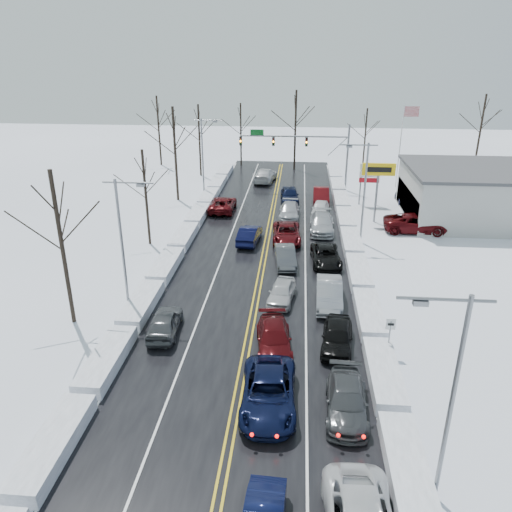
# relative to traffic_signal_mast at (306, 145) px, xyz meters

# --- Properties ---
(ground) EXTENTS (160.00, 160.00, 0.00)m
(ground) POSITION_rel_traffic_signal_mast_xyz_m (-3.45, -27.99, -5.48)
(ground) COLOR white
(ground) RESTS_ON ground
(road_surface) EXTENTS (14.00, 84.00, 0.01)m
(road_surface) POSITION_rel_traffic_signal_mast_xyz_m (-3.45, -25.99, -5.47)
(road_surface) COLOR black
(road_surface) RESTS_ON ground
(snow_bank_left) EXTENTS (1.62, 72.00, 0.79)m
(snow_bank_left) POSITION_rel_traffic_signal_mast_xyz_m (-11.05, -25.99, -5.48)
(snow_bank_left) COLOR white
(snow_bank_left) RESTS_ON ground
(snow_bank_right) EXTENTS (1.62, 72.00, 0.79)m
(snow_bank_right) POSITION_rel_traffic_signal_mast_xyz_m (4.15, -25.99, -5.48)
(snow_bank_right) COLOR white
(snow_bank_right) RESTS_ON ground
(traffic_signal_mast) EXTENTS (13.28, 0.39, 8.00)m
(traffic_signal_mast) POSITION_rel_traffic_signal_mast_xyz_m (0.00, 0.00, 0.00)
(traffic_signal_mast) COLOR slate
(traffic_signal_mast) RESTS_ON ground
(tires_plus_sign) EXTENTS (3.20, 0.34, 6.00)m
(tires_plus_sign) POSITION_rel_traffic_signal_mast_xyz_m (7.05, -12.00, -0.49)
(tires_plus_sign) COLOR slate
(tires_plus_sign) RESTS_ON ground
(used_vehicles_sign) EXTENTS (2.20, 0.22, 4.65)m
(used_vehicles_sign) POSITION_rel_traffic_signal_mast_xyz_m (7.05, -5.99, -2.16)
(used_vehicles_sign) COLOR slate
(used_vehicles_sign) RESTS_ON ground
(speed_limit_sign) EXTENTS (0.55, 0.09, 2.35)m
(speed_limit_sign) POSITION_rel_traffic_signal_mast_xyz_m (4.75, -35.99, -3.84)
(speed_limit_sign) COLOR slate
(speed_limit_sign) RESTS_ON ground
(flagpole) EXTENTS (1.87, 1.20, 10.00)m
(flagpole) POSITION_rel_traffic_signal_mast_xyz_m (11.72, 2.01, 0.45)
(flagpole) COLOR silver
(flagpole) RESTS_ON ground
(dealership_building) EXTENTS (20.40, 12.40, 5.30)m
(dealership_building) POSITION_rel_traffic_signal_mast_xyz_m (20.53, -9.99, -2.82)
(dealership_building) COLOR #A8A7A3
(dealership_building) RESTS_ON ground
(streetlight_se) EXTENTS (3.20, 0.25, 9.00)m
(streetlight_se) POSITION_rel_traffic_signal_mast_xyz_m (4.85, -45.99, -0.17)
(streetlight_se) COLOR slate
(streetlight_se) RESTS_ON ground
(streetlight_ne) EXTENTS (3.20, 0.25, 9.00)m
(streetlight_ne) POSITION_rel_traffic_signal_mast_xyz_m (4.85, -17.99, -0.17)
(streetlight_ne) COLOR slate
(streetlight_ne) RESTS_ON ground
(streetlight_sw) EXTENTS (3.20, 0.25, 9.00)m
(streetlight_sw) POSITION_rel_traffic_signal_mast_xyz_m (-11.74, -31.99, -0.17)
(streetlight_sw) COLOR slate
(streetlight_sw) RESTS_ON ground
(streetlight_nw) EXTENTS (3.20, 0.25, 9.00)m
(streetlight_nw) POSITION_rel_traffic_signal_mast_xyz_m (-11.74, -3.99, -0.17)
(streetlight_nw) COLOR slate
(streetlight_nw) RESTS_ON ground
(tree_left_b) EXTENTS (4.00, 4.00, 10.00)m
(tree_left_b) POSITION_rel_traffic_signal_mast_xyz_m (-14.95, -33.99, 1.51)
(tree_left_b) COLOR #2D231C
(tree_left_b) RESTS_ON ground
(tree_left_c) EXTENTS (3.40, 3.40, 8.50)m
(tree_left_c) POSITION_rel_traffic_signal_mast_xyz_m (-13.95, -19.99, 0.46)
(tree_left_c) COLOR #2D231C
(tree_left_c) RESTS_ON ground
(tree_left_d) EXTENTS (4.20, 4.20, 10.50)m
(tree_left_d) POSITION_rel_traffic_signal_mast_xyz_m (-14.65, -5.99, 1.86)
(tree_left_d) COLOR #2D231C
(tree_left_d) RESTS_ON ground
(tree_left_e) EXTENTS (3.80, 3.80, 9.50)m
(tree_left_e) POSITION_rel_traffic_signal_mast_xyz_m (-14.25, 6.01, 1.16)
(tree_left_e) COLOR #2D231C
(tree_left_e) RESTS_ON ground
(tree_far_a) EXTENTS (4.00, 4.00, 10.00)m
(tree_far_a) POSITION_rel_traffic_signal_mast_xyz_m (-21.45, 12.01, 1.51)
(tree_far_a) COLOR #2D231C
(tree_far_a) RESTS_ON ground
(tree_far_b) EXTENTS (3.60, 3.60, 9.00)m
(tree_far_b) POSITION_rel_traffic_signal_mast_xyz_m (-9.45, 13.01, 0.81)
(tree_far_b) COLOR #2D231C
(tree_far_b) RESTS_ON ground
(tree_far_c) EXTENTS (4.40, 4.40, 11.00)m
(tree_far_c) POSITION_rel_traffic_signal_mast_xyz_m (-1.45, 11.01, 2.21)
(tree_far_c) COLOR #2D231C
(tree_far_c) RESTS_ON ground
(tree_far_d) EXTENTS (3.40, 3.40, 8.50)m
(tree_far_d) POSITION_rel_traffic_signal_mast_xyz_m (8.55, 12.51, 0.46)
(tree_far_d) COLOR #2D231C
(tree_far_d) RESTS_ON ground
(tree_far_e) EXTENTS (4.20, 4.20, 10.50)m
(tree_far_e) POSITION_rel_traffic_signal_mast_xyz_m (24.55, 13.01, 1.86)
(tree_far_e) COLOR #2D231C
(tree_far_e) RESTS_ON ground
(queued_car_2) EXTENTS (2.85, 5.87, 1.61)m
(queued_car_2) POSITION_rel_traffic_signal_mast_xyz_m (-1.84, -41.10, -5.48)
(queued_car_2) COLOR black
(queued_car_2) RESTS_ON ground
(queued_car_3) EXTENTS (2.52, 5.09, 1.42)m
(queued_car_3) POSITION_rel_traffic_signal_mast_xyz_m (-1.85, -36.01, -5.48)
(queued_car_3) COLOR #43090B
(queued_car_3) RESTS_ON ground
(queued_car_4) EXTENTS (2.18, 4.28, 1.39)m
(queued_car_4) POSITION_rel_traffic_signal_mast_xyz_m (-1.63, -29.95, -5.48)
(queued_car_4) COLOR silver
(queued_car_4) RESTS_ON ground
(queued_car_5) EXTENTS (2.05, 4.61, 1.47)m
(queued_car_5) POSITION_rel_traffic_signal_mast_xyz_m (-1.59, -23.63, -5.48)
(queued_car_5) COLOR #434649
(queued_car_5) RESTS_ON ground
(queued_car_6) EXTENTS (2.78, 5.55, 1.51)m
(queued_car_6) POSITION_rel_traffic_signal_mast_xyz_m (-1.66, -18.20, -5.48)
(queued_car_6) COLOR #4A090D
(queued_car_6) RESTS_ON ground
(queued_car_7) EXTENTS (2.12, 5.05, 1.45)m
(queued_car_7) POSITION_rel_traffic_signal_mast_xyz_m (-1.58, -11.41, -5.48)
(queued_car_7) COLOR #A4A6AC
(queued_car_7) RESTS_ON ground
(queued_car_8) EXTENTS (2.34, 5.14, 1.71)m
(queued_car_8) POSITION_rel_traffic_signal_mast_xyz_m (-1.70, -5.87, -5.48)
(queued_car_8) COLOR black
(queued_car_8) RESTS_ON ground
(queued_car_11) EXTENTS (2.19, 4.96, 1.42)m
(queued_car_11) POSITION_rel_traffic_signal_mast_xyz_m (1.95, -41.26, -5.48)
(queued_car_11) COLOR #3D4042
(queued_car_11) RESTS_ON ground
(queued_car_12) EXTENTS (2.23, 4.58, 1.51)m
(queued_car_12) POSITION_rel_traffic_signal_mast_xyz_m (1.85, -35.52, -5.48)
(queued_car_12) COLOR black
(queued_car_12) RESTS_ON ground
(queued_car_13) EXTENTS (1.86, 5.03, 1.64)m
(queued_car_13) POSITION_rel_traffic_signal_mast_xyz_m (1.63, -30.15, -5.48)
(queued_car_13) COLOR gray
(queued_car_13) RESTS_ON ground
(queued_car_14) EXTENTS (2.59, 5.10, 1.38)m
(queued_car_14) POSITION_rel_traffic_signal_mast_xyz_m (1.71, -23.11, -5.48)
(queued_car_14) COLOR black
(queued_car_14) RESTS_ON ground
(queued_car_15) EXTENTS (2.36, 5.57, 1.60)m
(queued_car_15) POSITION_rel_traffic_signal_mast_xyz_m (1.64, -15.34, -5.48)
(queued_car_15) COLOR #AAADB2
(queued_car_15) RESTS_ON ground
(queued_car_16) EXTENTS (2.20, 4.35, 1.42)m
(queued_car_16) POSITION_rel_traffic_signal_mast_xyz_m (1.63, -10.21, -5.48)
(queued_car_16) COLOR silver
(queued_car_16) RESTS_ON ground
(queued_car_17) EXTENTS (1.82, 5.09, 1.67)m
(queued_car_17) POSITION_rel_traffic_signal_mast_xyz_m (1.87, -5.69, -5.48)
(queued_car_17) COLOR #510A0E
(queued_car_17) RESTS_ON ground
(oncoming_car_0) EXTENTS (2.05, 4.78, 1.53)m
(oncoming_car_0) POSITION_rel_traffic_signal_mast_xyz_m (-5.00, -18.90, -5.48)
(oncoming_car_0) COLOR black
(oncoming_car_0) RESTS_ON ground
(oncoming_car_1) EXTENTS (2.56, 5.49, 1.52)m
(oncoming_car_1) POSITION_rel_traffic_signal_mast_xyz_m (-8.82, -9.71, -5.48)
(oncoming_car_1) COLOR #540B0F
(oncoming_car_1) RESTS_ON ground
(oncoming_car_2) EXTENTS (3.15, 6.14, 1.71)m
(oncoming_car_2) POSITION_rel_traffic_signal_mast_xyz_m (-5.16, 3.43, -5.48)
(oncoming_car_2) COLOR silver
(oncoming_car_2) RESTS_ON ground
(oncoming_car_3) EXTENTS (2.04, 4.50, 1.50)m
(oncoming_car_3) POSITION_rel_traffic_signal_mast_xyz_m (-8.69, -34.82, -5.48)
(oncoming_car_3) COLOR #46494C
(oncoming_car_3) RESTS_ON ground
(parked_car_0) EXTENTS (6.26, 3.04, 1.71)m
(parked_car_0) POSITION_rel_traffic_signal_mast_xyz_m (10.65, -14.67, -5.48)
(parked_car_0) COLOR #48090C
(parked_car_0) RESTS_ON ground
(parked_car_1) EXTENTS (2.87, 5.81, 1.62)m
(parked_car_1) POSITION_rel_traffic_signal_mast_xyz_m (13.38, -10.86, -5.48)
(parked_car_1) COLOR #3E4143
(parked_car_1) RESTS_ON ground
(parked_car_2) EXTENTS (1.79, 4.37, 1.48)m
(parked_car_2) POSITION_rel_traffic_signal_mast_xyz_m (11.39, -4.91, -5.48)
(parked_car_2) COLOR black
(parked_car_2) RESTS_ON ground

